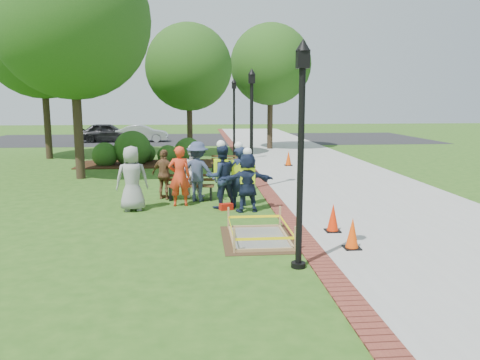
{
  "coord_description": "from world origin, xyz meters",
  "views": [
    {
      "loc": [
        -0.64,
        -11.45,
        3.19
      ],
      "look_at": [
        0.5,
        1.2,
        1.0
      ],
      "focal_mm": 35.0,
      "sensor_mm": 36.0,
      "label": 1
    }
  ],
  "objects": [
    {
      "name": "wet_concrete_pad",
      "position": [
        0.74,
        -1.11,
        0.23
      ],
      "size": [
        1.7,
        2.3,
        0.55
      ],
      "color": "#47331E",
      "rests_on": "ground"
    },
    {
      "name": "tree_back",
      "position": [
        -1.09,
        15.28,
        4.95
      ],
      "size": [
        4.81,
        4.81,
        7.37
      ],
      "color": "#3D2D1E",
      "rests_on": "ground"
    },
    {
      "name": "shrub_a",
      "position": [
        -5.17,
        11.67,
        0.0
      ],
      "size": [
        1.24,
        1.24,
        1.24
      ],
      "primitive_type": "sphere",
      "color": "#204F16",
      "rests_on": "ground"
    },
    {
      "name": "casual_person_e",
      "position": [
        -0.66,
        3.19,
        0.94
      ],
      "size": [
        0.69,
        0.54,
        1.89
      ],
      "color": "#363F5F",
      "rests_on": "ground"
    },
    {
      "name": "shrub_d",
      "position": [
        -1.15,
        12.26,
        0.0
      ],
      "size": [
        1.41,
        1.41,
        1.41
      ],
      "primitive_type": "sphere",
      "color": "#204F16",
      "rests_on": "ground"
    },
    {
      "name": "tree_left",
      "position": [
        -5.45,
        7.96,
        6.21
      ],
      "size": [
        6.1,
        6.1,
        9.27
      ],
      "color": "#3D2D1E",
      "rests_on": "ground"
    },
    {
      "name": "sidewalk",
      "position": [
        5.0,
        10.0,
        0.01
      ],
      "size": [
        6.0,
        60.0,
        0.02
      ],
      "primitive_type": "cube",
      "color": "#9E9E99",
      "rests_on": "ground"
    },
    {
      "name": "parking_lot",
      "position": [
        0.0,
        27.0,
        0.0
      ],
      "size": [
        36.0,
        12.0,
        0.01
      ],
      "primitive_type": "cube",
      "color": "black",
      "rests_on": "ground"
    },
    {
      "name": "toolbox",
      "position": [
        0.15,
        1.88,
        0.09
      ],
      "size": [
        0.43,
        0.32,
        0.19
      ],
      "primitive_type": "cube",
      "rotation": [
        0.0,
        0.0,
        0.33
      ],
      "color": "#B0190D",
      "rests_on": "ground"
    },
    {
      "name": "casual_person_b",
      "position": [
        -1.21,
        2.54,
        0.91
      ],
      "size": [
        0.61,
        0.42,
        1.82
      ],
      "color": "red",
      "rests_on": "ground"
    },
    {
      "name": "casual_person_a",
      "position": [
        -2.55,
        2.04,
        0.94
      ],
      "size": [
        0.66,
        0.48,
        1.89
      ],
      "color": "gray",
      "rests_on": "ground"
    },
    {
      "name": "bench_far",
      "position": [
        0.59,
        9.2,
        0.23
      ],
      "size": [
        1.38,
        0.62,
        0.72
      ],
      "color": "#4D321A",
      "rests_on": "ground"
    },
    {
      "name": "casual_person_d",
      "position": [
        -1.73,
        3.57,
        0.81
      ],
      "size": [
        0.61,
        0.56,
        1.61
      ],
      "color": "brown",
      "rests_on": "ground"
    },
    {
      "name": "lamp_near",
      "position": [
        1.25,
        -3.0,
        2.48
      ],
      "size": [
        0.28,
        0.28,
        4.26
      ],
      "color": "black",
      "rests_on": "ground"
    },
    {
      "name": "shrub_b",
      "position": [
        -3.87,
        11.95,
        0.0
      ],
      "size": [
        1.82,
        1.82,
        1.82
      ],
      "primitive_type": "sphere",
      "color": "#204F16",
      "rests_on": "ground"
    },
    {
      "name": "tree_far",
      "position": [
        -8.75,
        14.81,
        6.39
      ],
      "size": [
        6.34,
        6.34,
        9.56
      ],
      "color": "#3D2D1E",
      "rests_on": "ground"
    },
    {
      "name": "ground",
      "position": [
        0.0,
        0.0,
        0.0
      ],
      "size": [
        100.0,
        100.0,
        0.0
      ],
      "primitive_type": "plane",
      "color": "#285116",
      "rests_on": "ground"
    },
    {
      "name": "cone_front",
      "position": [
        2.64,
        -2.01,
        0.34
      ],
      "size": [
        0.35,
        0.35,
        0.7
      ],
      "color": "black",
      "rests_on": "ground"
    },
    {
      "name": "shrub_c",
      "position": [
        -2.15,
        11.91,
        0.0
      ],
      "size": [
        1.04,
        1.04,
        1.04
      ],
      "primitive_type": "sphere",
      "color": "#204F16",
      "rests_on": "ground"
    },
    {
      "name": "casual_person_c",
      "position": [
        -0.85,
        3.77,
        0.87
      ],
      "size": [
        0.63,
        0.49,
        1.73
      ],
      "color": "white",
      "rests_on": "ground"
    },
    {
      "name": "bench_near",
      "position": [
        -0.89,
        3.41,
        0.26
      ],
      "size": [
        1.52,
        0.62,
        0.81
      ],
      "color": "brown",
      "rests_on": "ground"
    },
    {
      "name": "brick_edging",
      "position": [
        1.75,
        10.0,
        0.01
      ],
      "size": [
        0.5,
        60.0,
        0.03
      ],
      "primitive_type": "cube",
      "color": "maroon",
      "rests_on": "ground"
    },
    {
      "name": "mulch_bed",
      "position": [
        -3.0,
        12.0,
        0.02
      ],
      "size": [
        7.0,
        3.0,
        0.05
      ],
      "primitive_type": "cube",
      "color": "#381E0F",
      "rests_on": "ground"
    },
    {
      "name": "hivis_worker_c",
      "position": [
        0.02,
        2.16,
        1.0
      ],
      "size": [
        0.69,
        0.55,
        2.03
      ],
      "color": "#1B2847",
      "rests_on": "ground"
    },
    {
      "name": "tree_right",
      "position": [
        4.05,
        18.87,
        5.39
      ],
      "size": [
        5.16,
        5.16,
        7.98
      ],
      "color": "#3D2D1E",
      "rests_on": "ground"
    },
    {
      "name": "lamp_mid",
      "position": [
        1.25,
        5.0,
        2.48
      ],
      "size": [
        0.28,
        0.28,
        4.26
      ],
      "color": "black",
      "rests_on": "ground"
    },
    {
      "name": "lamp_far",
      "position": [
        1.25,
        13.0,
        2.48
      ],
      "size": [
        0.28,
        0.28,
        4.26
      ],
      "color": "black",
      "rests_on": "ground"
    },
    {
      "name": "parked_car_a",
      "position": [
        -7.48,
        24.88,
        0.0
      ],
      "size": [
        2.28,
        4.93,
        1.58
      ],
      "primitive_type": "imported",
      "rotation": [
        0.0,
        0.0,
        1.61
      ],
      "color": "black",
      "rests_on": "ground"
    },
    {
      "name": "cone_far",
      "position": [
        3.73,
        10.8,
        0.35
      ],
      "size": [
        0.37,
        0.37,
        0.73
      ],
      "color": "black",
      "rests_on": "ground"
    },
    {
      "name": "cone_back",
      "position": [
        2.6,
        -0.68,
        0.34
      ],
      "size": [
        0.36,
        0.36,
        0.71
      ],
      "color": "black",
      "rests_on": "ground"
    },
    {
      "name": "hivis_worker_a",
      "position": [
        0.75,
        1.62,
        0.92
      ],
      "size": [
        0.58,
        0.4,
        1.86
      ],
      "color": "#1B2547",
      "rests_on": "ground"
    },
    {
      "name": "hivis_worker_b",
      "position": [
        0.56,
        2.33,
        0.97
      ],
      "size": [
        0.68,
        0.57,
        1.96
      ],
      "color": "#192841",
      "rests_on": "ground"
    },
    {
      "name": "parked_car_b",
      "position": [
        -4.89,
        24.86,
        0.0
      ],
      "size": [
        1.89,
        4.28,
        1.39
      ],
      "primitive_type": "imported",
      "rotation": [
        0.0,
        0.0,
        1.58
      ],
      "color": "#BABABF",
      "rests_on": "ground"
    },
    {
      "name": "shrub_e",
      "position": [
        -3.38,
        12.99,
        0.0
      ],
      "size": [
        1.06,
        1.06,
        1.06
      ],
      "primitive_type": "sphere",
      "color": "#204F16",
      "rests_on": "ground"
    }
  ]
}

